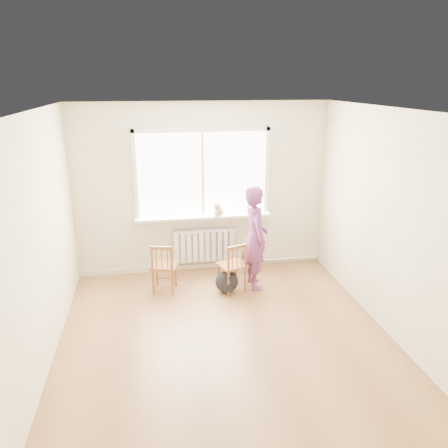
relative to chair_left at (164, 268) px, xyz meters
name	(u,v)px	position (x,y,z in m)	size (l,w,h in m)	color
floor	(227,343)	(0.68, -1.48, -0.38)	(4.50, 4.50, 0.00)	olive
ceiling	(228,111)	(0.68, -1.48, 2.32)	(4.50, 4.50, 0.00)	white
back_wall	(202,189)	(0.68, 0.77, 0.97)	(4.00, 0.01, 2.70)	beige
window	(202,170)	(0.68, 0.74, 1.28)	(2.12, 0.05, 1.42)	white
windowsill	(204,217)	(0.68, 0.66, 0.55)	(2.15, 0.22, 0.04)	white
radiator	(204,245)	(0.68, 0.68, 0.06)	(1.00, 0.12, 0.55)	white
heating_pipe	(277,259)	(1.93, 0.71, -0.30)	(0.04, 0.04, 1.40)	silver
baseboard	(204,265)	(0.68, 0.75, -0.34)	(4.00, 0.03, 0.08)	beige
chair_left	(164,268)	(0.00, 0.00, 0.00)	(0.44, 0.43, 0.76)	brown
chair_right	(233,267)	(1.01, -0.16, 0.00)	(0.47, 0.46, 0.76)	brown
person	(255,238)	(1.36, -0.04, 0.40)	(0.57, 0.37, 1.56)	#B93D4E
cat	(218,209)	(0.91, 0.57, 0.68)	(0.26, 0.39, 0.27)	beige
backpack	(227,282)	(0.91, -0.18, -0.21)	(0.34, 0.25, 0.34)	black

